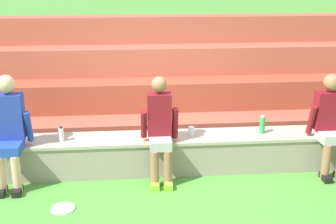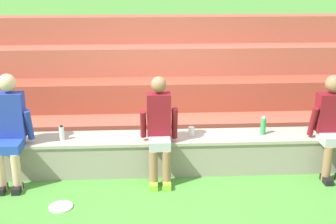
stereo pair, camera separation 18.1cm
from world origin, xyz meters
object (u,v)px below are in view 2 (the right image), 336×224
Objects in this scene: plastic_cup_middle at (191,131)px; person_left_of_center at (159,128)px; person_center at (332,123)px; water_bottle_near_right at (263,126)px; frisbee at (61,207)px; person_far_left at (10,127)px; water_bottle_mid_right at (62,133)px.

person_left_of_center is at bearing -146.77° from plastic_cup_middle.
person_center reaches higher than water_bottle_near_right.
frisbee is at bearing -150.08° from person_left_of_center.
person_far_left is at bearing 179.34° from person_left_of_center.
person_left_of_center is 0.56m from plastic_cup_middle.
person_far_left reaches higher than water_bottle_mid_right.
person_far_left reaches higher than water_bottle_near_right.
water_bottle_near_right is at bearing -0.01° from plastic_cup_middle.
person_left_of_center is at bearing -10.00° from water_bottle_mid_right.
person_center is at bearing 0.44° from person_left_of_center.
person_left_of_center reaches higher than water_bottle_mid_right.
person_center is at bearing -8.63° from plastic_cup_middle.
plastic_cup_middle is at bearing 6.66° from person_far_left.
person_far_left is at bearing 179.94° from person_center.
plastic_cup_middle is at bearing 2.25° from water_bottle_mid_right.
water_bottle_near_right is 2.06× the size of plastic_cup_middle.
person_left_of_center is 4.93× the size of frisbee.
frisbee is (-1.18, -0.68, -0.71)m from person_left_of_center.
water_bottle_mid_right is at bearing -177.75° from plastic_cup_middle.
person_left_of_center reaches higher than plastic_cup_middle.
water_bottle_mid_right is (-3.55, 0.21, -0.14)m from person_center.
water_bottle_near_right is at bearing 4.69° from person_far_left.
person_far_left is 4.14m from person_center.
person_left_of_center is at bearing 29.92° from frisbee.
water_bottle_near_right is 2.85m from frisbee.
water_bottle_mid_right reaches higher than frisbee.
person_left_of_center is 5.46× the size of water_bottle_near_right.
person_far_left is 2.35m from plastic_cup_middle.
person_far_left is at bearing -173.34° from plastic_cup_middle.
frisbee is at bearing -83.53° from water_bottle_mid_right.
plastic_cup_middle is at bearing 30.85° from frisbee.
water_bottle_mid_right is at bearing 170.00° from person_left_of_center.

